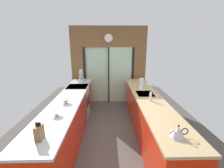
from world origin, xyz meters
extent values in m
cube|color=#4C4742|center=(0.00, 0.60, -0.01)|extent=(5.04, 7.60, 0.02)
cube|color=brown|center=(0.00, 2.40, 2.35)|extent=(2.64, 0.08, 0.70)
cube|color=#B2D1AD|center=(-0.42, 2.42, 1.00)|extent=(0.80, 0.02, 2.00)
cube|color=#B2D1AD|center=(0.42, 2.38, 1.00)|extent=(0.80, 0.02, 2.00)
cube|color=black|center=(-0.86, 2.40, 1.00)|extent=(0.08, 0.10, 2.00)
cube|color=black|center=(0.86, 2.40, 1.00)|extent=(0.08, 0.10, 2.00)
cube|color=black|center=(0.00, 2.40, 1.00)|extent=(0.04, 0.10, 2.00)
cube|color=brown|center=(-1.11, 2.40, 1.00)|extent=(0.42, 0.08, 2.00)
cube|color=brown|center=(1.11, 2.40, 1.00)|extent=(0.42, 0.08, 2.00)
cylinder|color=white|center=(0.00, 2.34, 2.30)|extent=(0.27, 0.03, 0.27)
torus|color=#DB4C23|center=(0.00, 2.34, 2.30)|extent=(0.29, 0.02, 0.29)
cube|color=red|center=(-0.91, -0.33, 0.44)|extent=(0.58, 2.55, 0.88)
cube|color=red|center=(-0.91, 1.88, 0.44)|extent=(0.58, 0.65, 0.88)
cube|color=#BCBCC1|center=(-0.91, 0.30, 0.90)|extent=(0.62, 3.80, 0.04)
cube|color=red|center=(0.91, 0.30, 0.44)|extent=(0.58, 3.80, 0.88)
cube|color=tan|center=(0.91, 0.30, 0.90)|extent=(0.62, 3.80, 0.04)
cube|color=#B7BABC|center=(0.89, 0.55, 0.90)|extent=(0.40, 0.48, 0.05)
cylinder|color=#B7BABC|center=(1.09, 0.55, 1.04)|extent=(0.02, 0.02, 0.23)
cylinder|color=#B7BABC|center=(1.00, 0.55, 1.14)|extent=(0.18, 0.02, 0.02)
cube|color=#B7BABC|center=(-0.91, 1.25, 0.44)|extent=(0.58, 0.60, 0.88)
cube|color=black|center=(-0.61, 1.25, 0.48)|extent=(0.01, 0.48, 0.28)
cube|color=black|center=(-0.91, 1.25, 0.91)|extent=(0.58, 0.60, 0.03)
cylinder|color=#B7BABC|center=(-0.61, 1.07, 0.80)|extent=(0.02, 0.04, 0.04)
cylinder|color=#B7BABC|center=(-0.61, 1.25, 0.80)|extent=(0.02, 0.04, 0.04)
cylinder|color=#B7BABC|center=(-0.61, 1.43, 0.80)|extent=(0.02, 0.04, 0.04)
cylinder|color=gray|center=(-0.89, -0.60, 0.92)|extent=(0.07, 0.07, 0.01)
cone|color=gray|center=(-0.89, -0.60, 0.96)|extent=(0.17, 0.17, 0.06)
cylinder|color=gray|center=(-0.89, -0.03, 0.92)|extent=(0.08, 0.08, 0.01)
cone|color=gray|center=(-0.89, -0.03, 0.97)|extent=(0.19, 0.19, 0.08)
cube|color=brown|center=(-0.89, -1.24, 1.01)|extent=(0.08, 0.14, 0.19)
cylinder|color=black|center=(-0.92, -1.24, 1.13)|extent=(0.02, 0.02, 0.07)
cylinder|color=black|center=(-0.90, -1.24, 1.13)|extent=(0.02, 0.02, 0.06)
cylinder|color=black|center=(-0.88, -1.24, 1.13)|extent=(0.02, 0.02, 0.07)
cylinder|color=black|center=(-0.86, -1.24, 1.13)|extent=(0.02, 0.02, 0.07)
cube|color=#B7BABC|center=(-0.89, 1.81, 0.96)|extent=(0.17, 0.26, 0.08)
cube|color=#B7BABC|center=(-0.89, 1.91, 1.10)|extent=(0.10, 0.08, 0.20)
ellipsoid|color=#B7BABC|center=(-0.89, 1.80, 1.22)|extent=(0.13, 0.12, 0.24)
cone|color=#B7BABC|center=(-0.89, 1.78, 1.04)|extent=(0.15, 0.15, 0.13)
cone|color=#B7BABC|center=(0.89, -1.24, 1.00)|extent=(0.18, 0.18, 0.15)
sphere|color=black|center=(0.89, -1.24, 1.08)|extent=(0.03, 0.03, 0.03)
cylinder|color=#B7BABC|center=(0.81, -1.24, 1.00)|extent=(0.08, 0.02, 0.07)
torus|color=black|center=(0.98, -1.24, 1.00)|extent=(0.10, 0.01, 0.10)
cylinder|color=silver|center=(0.89, 0.07, 1.01)|extent=(0.05, 0.05, 0.18)
cylinder|color=silver|center=(0.89, 0.07, 1.12)|extent=(0.02, 0.02, 0.04)
cylinder|color=black|center=(0.89, 0.07, 1.15)|extent=(0.03, 0.03, 0.01)
cylinder|color=#B7BABC|center=(0.89, 0.99, 0.93)|extent=(0.14, 0.14, 0.01)
cylinder|color=white|center=(0.89, 0.99, 1.06)|extent=(0.12, 0.12, 0.27)
sphere|color=#B7BABC|center=(0.89, 0.99, 1.21)|extent=(0.03, 0.03, 0.03)
camera|label=1|loc=(-0.01, -2.94, 2.10)|focal=24.04mm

